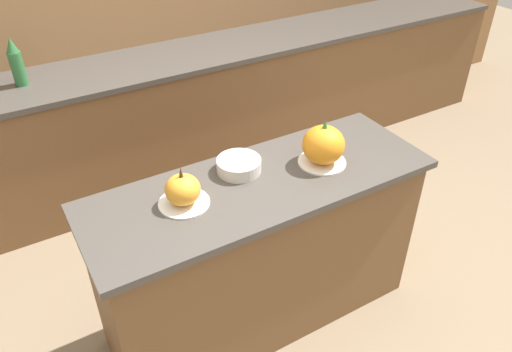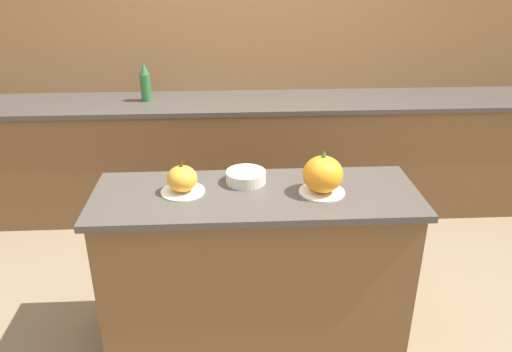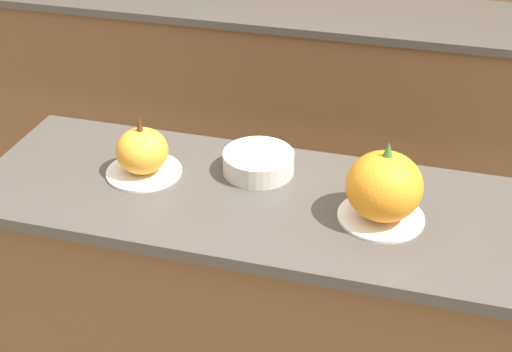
# 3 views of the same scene
# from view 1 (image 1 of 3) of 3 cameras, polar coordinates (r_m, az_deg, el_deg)

# --- Properties ---
(ground_plane) EXTENTS (12.00, 12.00, 0.00)m
(ground_plane) POSITION_cam_1_polar(r_m,az_deg,el_deg) (2.84, 0.48, -15.28)
(ground_plane) COLOR #847056
(kitchen_island) EXTENTS (1.63, 0.57, 0.89)m
(kitchen_island) POSITION_cam_1_polar(r_m,az_deg,el_deg) (2.52, 0.53, -8.80)
(kitchen_island) COLOR brown
(kitchen_island) RESTS_ON ground_plane
(back_counter) EXTENTS (6.00, 0.60, 0.93)m
(back_counter) POSITION_cam_1_polar(r_m,az_deg,el_deg) (3.62, -11.72, 5.83)
(back_counter) COLOR brown
(back_counter) RESTS_ON ground_plane
(pumpkin_cake_left) EXTENTS (0.22, 0.22, 0.18)m
(pumpkin_cake_left) POSITION_cam_1_polar(r_m,az_deg,el_deg) (2.09, -8.36, -1.70)
(pumpkin_cake_left) COLOR white
(pumpkin_cake_left) RESTS_ON kitchen_island
(pumpkin_cake_right) EXTENTS (0.23, 0.23, 0.23)m
(pumpkin_cake_right) POSITION_cam_1_polar(r_m,az_deg,el_deg) (2.33, 7.70, 3.45)
(pumpkin_cake_right) COLOR white
(pumpkin_cake_right) RESTS_ON kitchen_island
(bottle_tall) EXTENTS (0.08, 0.08, 0.29)m
(bottle_tall) POSITION_cam_1_polar(r_m,az_deg,el_deg) (3.28, -25.72, 11.60)
(bottle_tall) COLOR #2D6B38
(bottle_tall) RESTS_ON back_counter
(mixing_bowl) EXTENTS (0.21, 0.21, 0.06)m
(mixing_bowl) POSITION_cam_1_polar(r_m,az_deg,el_deg) (2.29, -1.97, 1.23)
(mixing_bowl) COLOR beige
(mixing_bowl) RESTS_ON kitchen_island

